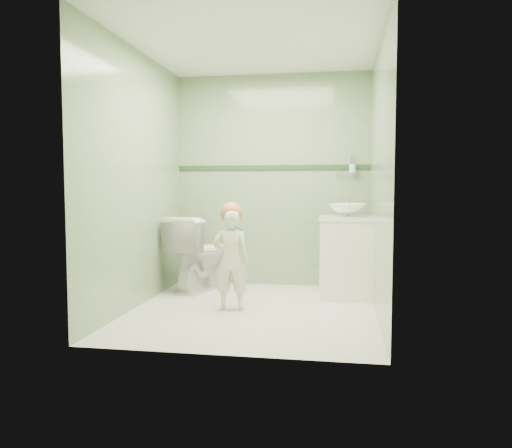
# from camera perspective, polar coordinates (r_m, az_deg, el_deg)

# --- Properties ---
(ground) EXTENTS (2.50, 2.50, 0.00)m
(ground) POSITION_cam_1_polar(r_m,az_deg,el_deg) (4.62, -0.32, -9.82)
(ground) COLOR white
(ground) RESTS_ON ground
(room_shell) EXTENTS (2.50, 2.54, 2.40)m
(room_shell) POSITION_cam_1_polar(r_m,az_deg,el_deg) (4.49, -0.32, 5.22)
(room_shell) COLOR gray
(room_shell) RESTS_ON ground
(trim_stripe) EXTENTS (2.20, 0.02, 0.05)m
(trim_stripe) POSITION_cam_1_polar(r_m,az_deg,el_deg) (5.71, 1.84, 6.49)
(trim_stripe) COLOR #294429
(trim_stripe) RESTS_ON room_shell
(vanity) EXTENTS (0.52, 0.50, 0.80)m
(vanity) POSITION_cam_1_polar(r_m,az_deg,el_deg) (5.17, 10.28, -3.88)
(vanity) COLOR white
(vanity) RESTS_ON ground
(counter) EXTENTS (0.54, 0.52, 0.04)m
(counter) POSITION_cam_1_polar(r_m,az_deg,el_deg) (5.13, 10.34, 0.66)
(counter) COLOR white
(counter) RESTS_ON vanity
(basin) EXTENTS (0.37, 0.37, 0.13)m
(basin) POSITION_cam_1_polar(r_m,az_deg,el_deg) (5.12, 10.35, 1.60)
(basin) COLOR white
(basin) RESTS_ON counter
(faucet) EXTENTS (0.03, 0.13, 0.18)m
(faucet) POSITION_cam_1_polar(r_m,az_deg,el_deg) (5.31, 10.34, 2.54)
(faucet) COLOR silver
(faucet) RESTS_ON counter
(cup_holder) EXTENTS (0.26, 0.07, 0.21)m
(cup_holder) POSITION_cam_1_polar(r_m,az_deg,el_deg) (5.61, 10.90, 6.28)
(cup_holder) COLOR silver
(cup_holder) RESTS_ON room_shell
(toilet) EXTENTS (0.67, 0.90, 0.81)m
(toilet) POSITION_cam_1_polar(r_m,az_deg,el_deg) (5.48, -6.51, -3.32)
(toilet) COLOR white
(toilet) RESTS_ON ground
(toddler) EXTENTS (0.36, 0.26, 0.92)m
(toddler) POSITION_cam_1_polar(r_m,az_deg,el_deg) (4.56, -2.88, -4.13)
(toddler) COLOR beige
(toddler) RESTS_ON ground
(hair_cap) EXTENTS (0.20, 0.20, 0.20)m
(hair_cap) POSITION_cam_1_polar(r_m,az_deg,el_deg) (4.54, -2.83, 1.22)
(hair_cap) COLOR #B46A43
(hair_cap) RESTS_ON toddler
(teal_toothbrush) EXTENTS (0.11, 0.14, 0.08)m
(teal_toothbrush) POSITION_cam_1_polar(r_m,az_deg,el_deg) (4.40, -2.11, -0.45)
(teal_toothbrush) COLOR #119075
(teal_toothbrush) RESTS_ON toddler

